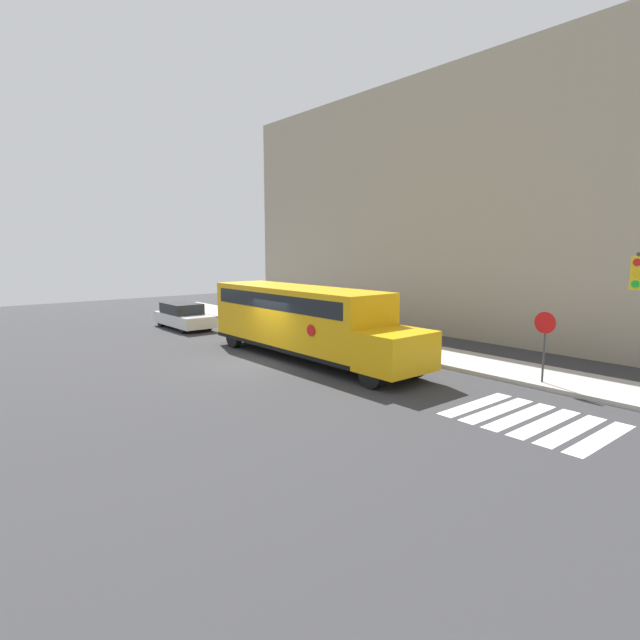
% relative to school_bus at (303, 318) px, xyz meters
% --- Properties ---
extents(ground_plane, '(60.00, 60.00, 0.00)m').
position_rel_school_bus_xyz_m(ground_plane, '(-0.59, -1.92, -1.73)').
color(ground_plane, '#333335').
extents(sidewalk_strip, '(44.00, 3.00, 0.15)m').
position_rel_school_bus_xyz_m(sidewalk_strip, '(-0.59, 4.58, -1.66)').
color(sidewalk_strip, '#B2ADA3').
rests_on(sidewalk_strip, ground).
extents(building_backdrop, '(32.00, 4.00, 13.83)m').
position_rel_school_bus_xyz_m(building_backdrop, '(-0.59, 11.08, 5.18)').
color(building_backdrop, '#9E937F').
rests_on(building_backdrop, ground).
extents(crosswalk_stripes, '(4.00, 3.20, 0.01)m').
position_rel_school_bus_xyz_m(crosswalk_stripes, '(10.10, 0.08, -1.73)').
color(crosswalk_stripes, white).
rests_on(crosswalk_stripes, ground).
extents(school_bus, '(11.32, 2.57, 3.01)m').
position_rel_school_bus_xyz_m(school_bus, '(0.00, 0.00, 0.00)').
color(school_bus, '#EAA80F').
rests_on(school_bus, ground).
extents(parked_car, '(4.56, 1.81, 1.47)m').
position_rel_school_bus_xyz_m(parked_car, '(-10.84, -0.47, -1.01)').
color(parked_car, silver).
rests_on(parked_car, ground).
extents(stop_sign, '(0.73, 0.10, 2.55)m').
position_rel_school_bus_xyz_m(stop_sign, '(8.62, 3.53, -0.03)').
color(stop_sign, '#38383A').
rests_on(stop_sign, ground).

